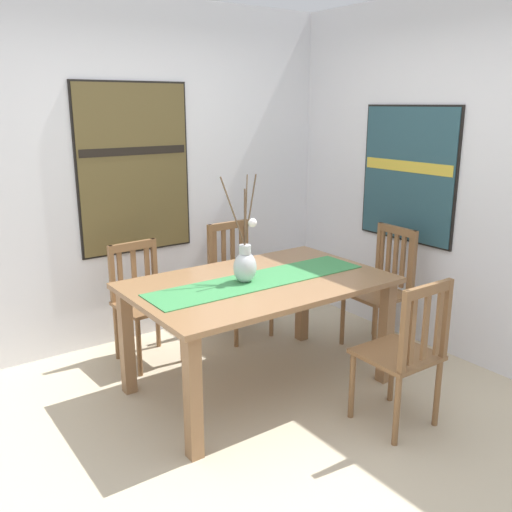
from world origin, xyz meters
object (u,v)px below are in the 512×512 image
at_px(dining_table, 259,296).
at_px(chair_2, 237,278).
at_px(centerpiece_vase, 245,263).
at_px(chair_3, 404,352).
at_px(painting_on_back_wall, 134,169).
at_px(painting_on_side_wall, 408,174).
at_px(chair_0, 144,300).
at_px(chair_1, 383,286).

xyz_separation_m(dining_table, chair_2, (0.41, 0.88, -0.18)).
bearing_deg(centerpiece_vase, chair_3, -60.74).
bearing_deg(centerpiece_vase, painting_on_back_wall, 98.05).
height_order(dining_table, painting_on_side_wall, painting_on_side_wall).
distance_m(chair_0, chair_2, 0.85).
bearing_deg(chair_0, chair_1, -28.15).
bearing_deg(chair_2, painting_on_back_wall, 148.70).
bearing_deg(painting_on_side_wall, chair_0, 157.89).
xyz_separation_m(chair_1, chair_3, (-0.79, -0.88, -0.02)).
relative_size(dining_table, chair_0, 1.88).
xyz_separation_m(chair_1, painting_on_back_wall, (-1.48, 1.31, 0.90)).
bearing_deg(centerpiece_vase, chair_1, -1.32).
height_order(chair_2, painting_on_back_wall, painting_on_back_wall).
distance_m(centerpiece_vase, chair_1, 1.36).
bearing_deg(painting_on_back_wall, chair_1, -41.52).
distance_m(chair_1, chair_3, 1.19).
relative_size(centerpiece_vase, painting_on_back_wall, 0.53).
relative_size(chair_0, painting_on_back_wall, 0.67).
bearing_deg(chair_2, chair_1, -48.40).
xyz_separation_m(chair_2, painting_on_side_wall, (1.11, -0.81, 0.87)).
xyz_separation_m(painting_on_back_wall, painting_on_side_wall, (1.80, -1.23, -0.05)).
distance_m(chair_0, painting_on_side_wall, 2.29).
height_order(chair_0, chair_2, chair_2).
height_order(centerpiece_vase, painting_on_side_wall, painting_on_side_wall).
height_order(chair_2, chair_3, chair_2).
relative_size(centerpiece_vase, chair_2, 0.75).
bearing_deg(painting_on_back_wall, chair_3, -72.48).
bearing_deg(chair_3, painting_on_back_wall, 107.52).
bearing_deg(painting_on_side_wall, chair_1, -165.07).
xyz_separation_m(chair_2, painting_on_back_wall, (-0.69, 0.42, 0.91)).
relative_size(chair_0, chair_1, 0.92).
distance_m(chair_0, chair_3, 1.96).
bearing_deg(painting_on_side_wall, centerpiece_vase, -178.09).
xyz_separation_m(chair_1, painting_on_side_wall, (0.31, 0.08, 0.85)).
bearing_deg(dining_table, painting_on_side_wall, 2.70).
height_order(chair_1, chair_3, chair_1).
distance_m(dining_table, centerpiece_vase, 0.26).
distance_m(centerpiece_vase, chair_3, 1.13).
bearing_deg(chair_2, chair_0, -179.11).
height_order(painting_on_back_wall, painting_on_side_wall, painting_on_back_wall).
xyz_separation_m(chair_3, painting_on_back_wall, (-0.69, 2.20, 0.92)).
relative_size(centerpiece_vase, chair_3, 0.75).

